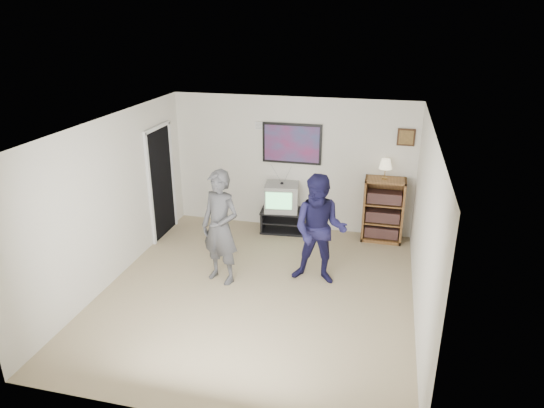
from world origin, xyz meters
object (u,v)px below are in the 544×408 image
at_px(media_stand, 284,221).
at_px(bookshelf, 383,210).
at_px(person_tall, 220,227).
at_px(crt_television, 282,197).
at_px(person_short, 320,230).

bearing_deg(media_stand, bookshelf, -2.68).
height_order(bookshelf, person_tall, person_tall).
xyz_separation_m(bookshelf, person_tall, (-2.35, -2.05, 0.30)).
height_order(crt_television, person_short, person_short).
distance_m(media_stand, bookshelf, 1.84).
bearing_deg(person_tall, bookshelf, 60.40).
height_order(crt_television, person_tall, person_tall).
bearing_deg(crt_television, person_tall, -111.75).
relative_size(crt_television, person_tall, 0.34).
bearing_deg(bookshelf, person_tall, -138.87).
xyz_separation_m(bookshelf, person_short, (-0.90, -1.73, 0.27)).
distance_m(person_tall, person_short, 1.48).
xyz_separation_m(crt_television, bookshelf, (1.85, 0.05, -0.10)).
relative_size(crt_television, person_short, 0.35).
bearing_deg(person_short, person_tall, -165.69).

